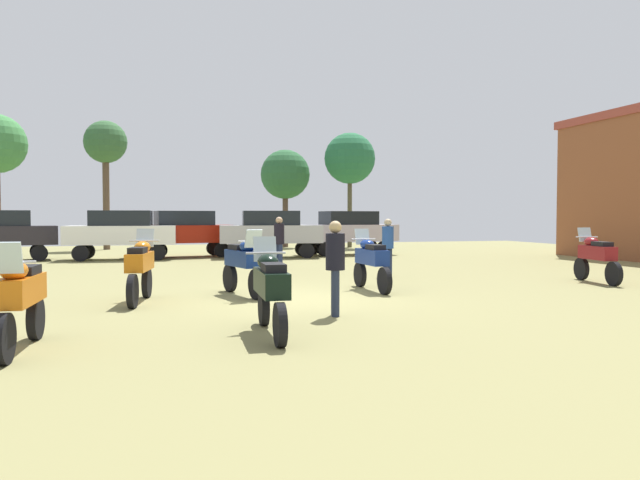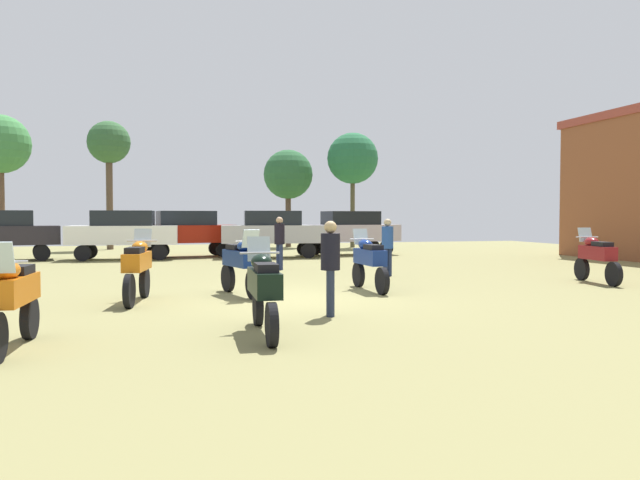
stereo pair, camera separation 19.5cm
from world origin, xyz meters
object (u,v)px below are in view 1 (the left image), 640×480
at_px(motorcycle_1, 140,267).
at_px(motorcycle_9, 243,263).
at_px(motorcycle_6, 20,297).
at_px(person_3, 388,243).
at_px(car_2, 271,230).
at_px(tree_2, 285,175).
at_px(motorcycle_5, 596,256).
at_px(motorcycle_10, 371,260).
at_px(tree_4, 350,159).
at_px(tree_1, 105,145).
at_px(car_4, 348,229).
at_px(motorcycle_2, 271,287).
at_px(person_2, 279,239).
at_px(person_1, 335,261).
at_px(car_5, 184,230).
at_px(car_3, 121,231).

xyz_separation_m(motorcycle_1, motorcycle_9, (2.17, 0.53, -0.01)).
distance_m(motorcycle_6, motorcycle_9, 5.96).
height_order(motorcycle_1, person_3, person_3).
distance_m(car_2, tree_2, 9.54).
bearing_deg(car_2, motorcycle_5, -145.49).
bearing_deg(motorcycle_6, car_2, -107.80).
distance_m(motorcycle_10, tree_4, 20.66).
height_order(car_2, tree_1, tree_1).
distance_m(motorcycle_9, tree_2, 21.80).
bearing_deg(car_4, motorcycle_2, 153.20).
distance_m(person_2, tree_1, 16.54).
bearing_deg(motorcycle_9, person_1, 95.99).
height_order(car_4, person_2, car_4).
xyz_separation_m(motorcycle_1, car_4, (8.94, 13.56, 0.44)).
bearing_deg(car_5, tree_2, -47.21).
bearing_deg(car_3, motorcycle_1, -172.09).
distance_m(person_1, tree_4, 24.26).
bearing_deg(car_5, motorcycle_5, -150.94).
xyz_separation_m(car_3, tree_1, (-1.14, 8.22, 4.38)).
bearing_deg(car_2, car_4, -70.11).
relative_size(car_3, person_2, 2.53).
bearing_deg(motorcycle_6, person_3, -132.92).
distance_m(motorcycle_6, car_4, 20.59).
distance_m(car_2, person_1, 15.40).
bearing_deg(motorcycle_9, car_4, -131.62).
height_order(motorcycle_5, motorcycle_10, motorcycle_10).
distance_m(car_2, person_2, 6.05).
bearing_deg(tree_4, car_3, -150.13).
distance_m(motorcycle_2, person_2, 10.93).
xyz_separation_m(motorcycle_9, person_3, (4.73, 3.18, 0.26)).
height_order(car_2, person_3, car_2).
relative_size(motorcycle_2, person_2, 1.29).
bearing_deg(car_3, person_1, -160.96).
relative_size(tree_2, tree_4, 0.86).
height_order(motorcycle_9, car_2, car_2).
distance_m(motorcycle_5, tree_2, 21.38).
bearing_deg(tree_1, tree_2, 0.61).
bearing_deg(car_3, car_2, -89.85).
relative_size(car_4, tree_4, 0.68).
relative_size(motorcycle_5, tree_2, 0.38).
distance_m(motorcycle_1, car_2, 13.65).
bearing_deg(tree_4, person_2, -117.31).
xyz_separation_m(person_2, person_3, (2.64, -2.95, -0.04)).
xyz_separation_m(car_4, tree_4, (2.19, 6.41, 3.87)).
relative_size(car_3, tree_4, 0.68).
relative_size(motorcycle_2, person_1, 1.34).
height_order(motorcycle_6, motorcycle_10, motorcycle_10).
xyz_separation_m(tree_1, tree_2, (9.77, 0.10, -1.40)).
height_order(motorcycle_2, car_5, car_5).
distance_m(motorcycle_6, tree_1, 25.93).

